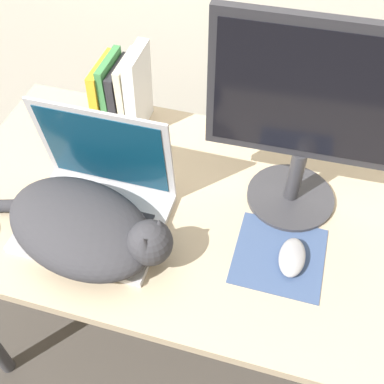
# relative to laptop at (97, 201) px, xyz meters

# --- Properties ---
(desk) EXTENTS (1.22, 0.70, 0.72)m
(desk) POSITION_rel_laptop_xyz_m (0.20, 0.08, -0.13)
(desk) COLOR tan
(desk) RESTS_ON ground_plane
(laptop) EXTENTS (0.33, 0.27, 0.28)m
(laptop) POSITION_rel_laptop_xyz_m (0.00, 0.00, 0.00)
(laptop) COLOR #B7B7BC
(laptop) RESTS_ON desk
(cat) EXTENTS (0.50, 0.35, 0.14)m
(cat) POSITION_rel_laptop_xyz_m (0.01, -0.09, 0.01)
(cat) COLOR #333338
(cat) RESTS_ON desk
(external_monitor) EXTENTS (0.44, 0.22, 0.50)m
(external_monitor) POSITION_rel_laptop_xyz_m (0.44, 0.18, 0.22)
(external_monitor) COLOR #333338
(external_monitor) RESTS_ON desk
(mousepad) EXTENTS (0.20, 0.21, 0.00)m
(mousepad) POSITION_rel_laptop_xyz_m (0.45, 0.00, -0.05)
(mousepad) COLOR #384C75
(mousepad) RESTS_ON desk
(computer_mouse) EXTENTS (0.06, 0.11, 0.03)m
(computer_mouse) POSITION_rel_laptop_xyz_m (0.47, -0.01, -0.03)
(computer_mouse) COLOR #99999E
(computer_mouse) RESTS_ON mousepad
(book_row) EXTENTS (0.14, 0.15, 0.24)m
(book_row) POSITION_rel_laptop_xyz_m (-0.07, 0.35, 0.05)
(book_row) COLOR gold
(book_row) RESTS_ON desk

